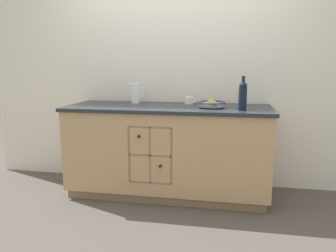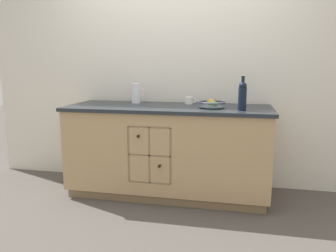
{
  "view_description": "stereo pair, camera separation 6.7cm",
  "coord_description": "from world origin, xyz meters",
  "px_view_note": "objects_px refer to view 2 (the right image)",
  "views": [
    {
      "loc": [
        0.6,
        -3.22,
        1.34
      ],
      "look_at": [
        0.0,
        0.0,
        0.72
      ],
      "focal_mm": 35.0,
      "sensor_mm": 36.0,
      "label": 1
    },
    {
      "loc": [
        0.67,
        -3.21,
        1.34
      ],
      "look_at": [
        0.0,
        0.0,
        0.72
      ],
      "focal_mm": 35.0,
      "sensor_mm": 36.0,
      "label": 2
    }
  ],
  "objects_px": {
    "white_pitcher": "(136,93)",
    "standing_wine_bottle": "(242,95)",
    "fruit_bowl": "(212,104)",
    "ceramic_mug": "(189,100)"
  },
  "relations": [
    {
      "from": "white_pitcher",
      "to": "ceramic_mug",
      "type": "bearing_deg",
      "value": 2.1
    },
    {
      "from": "ceramic_mug",
      "to": "standing_wine_bottle",
      "type": "xyz_separation_m",
      "value": [
        0.54,
        -0.39,
        0.1
      ]
    },
    {
      "from": "fruit_bowl",
      "to": "ceramic_mug",
      "type": "distance_m",
      "value": 0.37
    },
    {
      "from": "ceramic_mug",
      "to": "standing_wine_bottle",
      "type": "relative_size",
      "value": 0.37
    },
    {
      "from": "white_pitcher",
      "to": "standing_wine_bottle",
      "type": "relative_size",
      "value": 0.67
    },
    {
      "from": "ceramic_mug",
      "to": "standing_wine_bottle",
      "type": "height_order",
      "value": "standing_wine_bottle"
    },
    {
      "from": "standing_wine_bottle",
      "to": "white_pitcher",
      "type": "bearing_deg",
      "value": 161.65
    },
    {
      "from": "white_pitcher",
      "to": "standing_wine_bottle",
      "type": "height_order",
      "value": "standing_wine_bottle"
    },
    {
      "from": "fruit_bowl",
      "to": "standing_wine_bottle",
      "type": "relative_size",
      "value": 0.86
    },
    {
      "from": "white_pitcher",
      "to": "standing_wine_bottle",
      "type": "bearing_deg",
      "value": -18.35
    }
  ]
}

